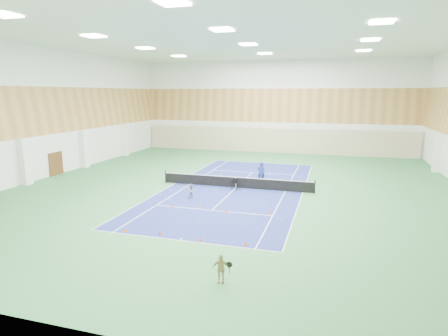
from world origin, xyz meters
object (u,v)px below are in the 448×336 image
object	(u,v)px
tennis_net	(236,181)
child_court	(192,191)
coach	(261,172)
child_apron	(221,269)
ball_cart	(235,185)

from	to	relation	value
tennis_net	child_court	world-z (taller)	child_court
coach	child_court	bearing A→B (deg)	47.05
child_apron	ball_cart	bearing A→B (deg)	91.28
child_court	child_apron	distance (m)	12.98
tennis_net	child_apron	bearing A→B (deg)	-77.63
child_apron	coach	bearing A→B (deg)	84.33
child_court	child_apron	size ratio (longest dim) A/B	0.89
tennis_net	child_apron	distance (m)	15.95
coach	child_apron	world-z (taller)	coach
tennis_net	ball_cart	xyz separation A→B (m)	(0.09, -0.72, -0.10)
tennis_net	ball_cart	bearing A→B (deg)	-83.08
tennis_net	coach	size ratio (longest dim) A/B	7.05
coach	child_apron	bearing A→B (deg)	84.02
child_court	ball_cart	world-z (taller)	child_court
tennis_net	child_court	xyz separation A→B (m)	(-2.39, -3.97, 0.00)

